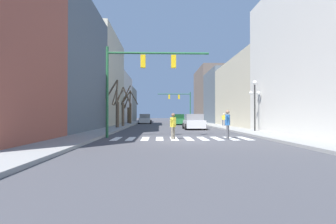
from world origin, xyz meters
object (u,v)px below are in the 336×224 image
at_px(traffic_signal_far, 181,100).
at_px(pedestrian_crossing_street, 173,124).
at_px(pedestrian_on_right_sidewalk, 224,118).
at_px(street_tree_left_mid, 127,109).
at_px(pedestrian_on_left_sidewalk, 228,122).
at_px(car_driving_toward_lane, 178,120).
at_px(street_tree_left_far, 116,106).
at_px(car_driving_away_lane, 145,119).
at_px(street_tree_left_near, 130,106).
at_px(street_lamp_right_corner, 255,95).
at_px(car_parked_left_near, 194,122).
at_px(street_tree_right_near, 123,108).
at_px(traffic_signal_near, 138,72).

height_order(traffic_signal_far, pedestrian_crossing_street, traffic_signal_far).
distance_m(pedestrian_on_right_sidewalk, street_tree_left_mid, 17.80).
relative_size(pedestrian_on_left_sidewalk, pedestrian_on_right_sidewalk, 1.15).
xyz_separation_m(car_driving_toward_lane, street_tree_left_far, (-7.64, -11.75, 1.69)).
bearing_deg(pedestrian_on_right_sidewalk, car_driving_away_lane, -40.75).
xyz_separation_m(pedestrian_on_left_sidewalk, pedestrian_crossing_street, (-3.40, -0.16, -0.12)).
distance_m(pedestrian_on_left_sidewalk, street_tree_left_near, 27.41).
bearing_deg(car_driving_away_lane, street_tree_left_mid, 117.20).
bearing_deg(pedestrian_crossing_street, street_lamp_right_corner, -20.03).
xyz_separation_m(car_parked_left_near, pedestrian_on_left_sidewalk, (0.63, -11.09, 0.31)).
bearing_deg(street_tree_right_near, street_tree_left_far, -94.45).
bearing_deg(street_tree_right_near, street_lamp_right_corner, -39.11).
height_order(traffic_signal_near, street_tree_left_mid, traffic_signal_near).
xyz_separation_m(car_parked_left_near, car_driving_away_lane, (-6.08, 18.58, 0.04)).
bearing_deg(car_driving_away_lane, street_tree_left_near, 149.41).
xyz_separation_m(traffic_signal_far, street_lamp_right_corner, (3.83, -29.72, -1.22)).
bearing_deg(traffic_signal_near, street_lamp_right_corner, 26.16).
relative_size(pedestrian_on_left_sidewalk, street_tree_left_near, 0.29).
bearing_deg(pedestrian_on_left_sidewalk, street_lamp_right_corner, -9.75).
bearing_deg(car_driving_toward_lane, car_parked_left_near, -176.97).
xyz_separation_m(pedestrian_on_left_sidewalk, street_tree_left_near, (-8.97, 25.84, 1.87)).
height_order(traffic_signal_far, car_parked_left_near, traffic_signal_far).
xyz_separation_m(street_tree_left_mid, street_tree_right_near, (1.00, -12.09, -0.19)).
xyz_separation_m(pedestrian_crossing_street, street_tree_left_near, (-5.57, 25.99, 1.99)).
distance_m(traffic_signal_far, pedestrian_on_left_sidewalk, 35.69).
bearing_deg(traffic_signal_near, car_parked_left_near, 63.14).
distance_m(car_driving_away_lane, street_tree_left_mid, 3.79).
bearing_deg(car_driving_toward_lane, car_driving_away_lane, 45.57).
distance_m(car_driving_away_lane, street_tree_left_near, 4.94).
height_order(car_driving_toward_lane, street_tree_left_far, street_tree_left_far).
distance_m(traffic_signal_near, pedestrian_on_right_sidewalk, 18.68).
bearing_deg(traffic_signal_far, street_lamp_right_corner, -82.66).
height_order(car_driving_away_lane, street_tree_left_far, street_tree_left_far).
bearing_deg(car_parked_left_near, street_tree_right_near, 58.51).
bearing_deg(traffic_signal_far, traffic_signal_near, -99.41).
distance_m(pedestrian_on_left_sidewalk, street_tree_left_far, 15.57).
height_order(pedestrian_on_left_sidewalk, street_tree_left_near, street_tree_left_near).
relative_size(traffic_signal_near, street_tree_left_far, 1.29).
bearing_deg(pedestrian_crossing_street, street_tree_left_mid, 43.08).
xyz_separation_m(car_parked_left_near, pedestrian_on_right_sidewalk, (4.59, 5.72, 0.33)).
height_order(street_lamp_right_corner, pedestrian_on_left_sidewalk, street_lamp_right_corner).
xyz_separation_m(street_tree_left_far, street_tree_right_near, (0.26, 3.38, -0.15)).
distance_m(street_tree_left_far, street_tree_left_mid, 15.49).
xyz_separation_m(street_lamp_right_corner, pedestrian_on_left_sidewalk, (-3.86, -5.82, -2.11)).
height_order(traffic_signal_near, car_driving_toward_lane, traffic_signal_near).
relative_size(pedestrian_crossing_street, street_tree_right_near, 0.33).
distance_m(traffic_signal_far, car_driving_away_lane, 9.63).
bearing_deg(street_lamp_right_corner, street_tree_right_near, 140.89).
distance_m(street_tree_left_far, street_tree_left_near, 13.19).
bearing_deg(pedestrian_on_right_sidewalk, pedestrian_on_left_sidewalk, 86.31).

